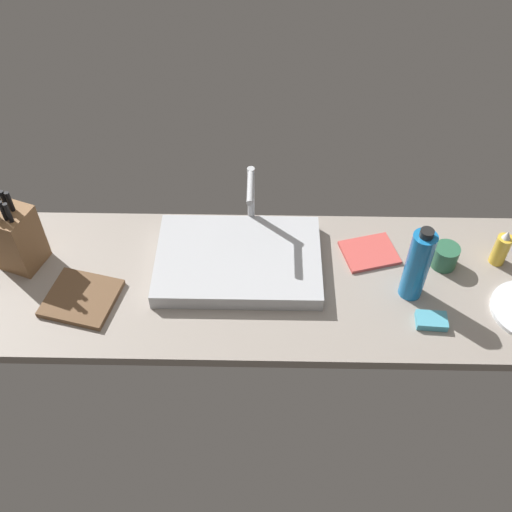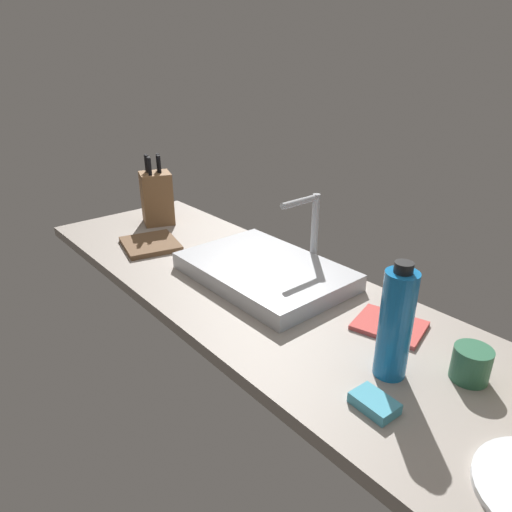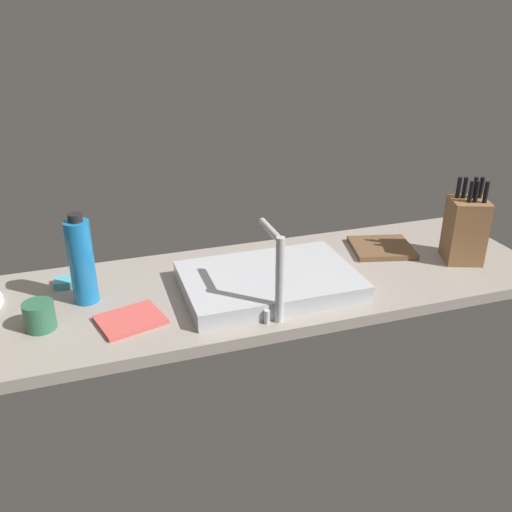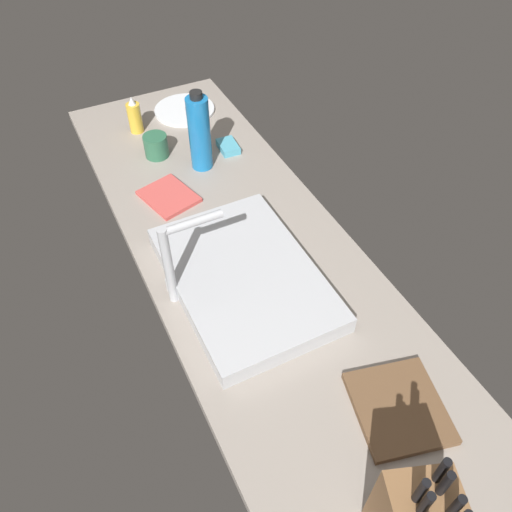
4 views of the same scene
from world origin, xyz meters
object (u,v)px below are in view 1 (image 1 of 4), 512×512
faucet (250,196)px  coffee_mug (444,256)px  soap_bottle (500,249)px  dish_towel (368,252)px  water_bottle (416,265)px  knife_block (15,237)px  dish_sponge (430,321)px  cutting_board (80,298)px  sink_basin (237,260)px

faucet → coffee_mug: faucet is taller
soap_bottle → dish_towel: 40.95cm
dish_towel → water_bottle: bearing=-55.9°
knife_block → dish_sponge: 128.38cm
coffee_mug → dish_towel: bearing=169.8°
faucet → knife_block: size_ratio=0.88×
water_bottle → dish_sponge: water_bottle is taller
faucet → knife_block: knife_block is taller
faucet → dish_sponge: size_ratio=2.77×
knife_block → cutting_board: 28.18cm
dish_towel → faucet: bearing=165.0°
dish_towel → cutting_board: bearing=-167.0°
faucet → dish_towel: (38.51, -10.34, -14.54)cm
dish_sponge → sink_basin: bearing=159.6°
soap_bottle → water_bottle: water_bottle is taller
sink_basin → cutting_board: size_ratio=2.52×
knife_block → dish_sponge: (126.08, -22.10, -9.90)cm
cutting_board → soap_bottle: 131.46cm
water_bottle → soap_bottle: bearing=24.1°
sink_basin → knife_block: (-68.50, 0.73, 8.51)cm
dish_towel → soap_bottle: bearing=-3.5°
cutting_board → water_bottle: 101.10cm
water_bottle → sink_basin: bearing=169.5°
soap_bottle → water_bottle: bearing=-155.9°
soap_bottle → dish_sponge: soap_bottle is taller
soap_bottle → knife_block: bearing=-178.9°
cutting_board → dish_towel: size_ratio=1.22×
sink_basin → dish_sponge: sink_basin is taller
knife_block → dish_towel: (110.82, 5.27, -10.50)cm
dish_towel → knife_block: bearing=-177.3°
soap_bottle → coffee_mug: size_ratio=1.67×
sink_basin → cutting_board: 49.50cm
water_bottle → dish_towel: water_bottle is taller
cutting_board → coffee_mug: bearing=8.4°
water_bottle → coffee_mug: (12.31, 11.66, -8.92)cm
water_bottle → dish_towel: bearing=124.1°
soap_bottle → dish_towel: soap_bottle is taller
faucet → coffee_mug: bearing=-13.3°
knife_block → coffee_mug: 134.05cm
water_bottle → dish_sponge: 16.97cm
cutting_board → coffee_mug: size_ratio=2.53×
sink_basin → faucet: 20.95cm
water_bottle → dish_towel: 22.65cm
cutting_board → dish_towel: bearing=13.0°
sink_basin → dish_towel: sink_basin is taller
dish_towel → coffee_mug: coffee_mug is taller
knife_block → dish_sponge: knife_block is taller
dish_towel → dish_sponge: bearing=-60.9°
dish_sponge → soap_bottle: bearing=44.6°
knife_block → coffee_mug: (133.85, 1.11, -7.25)cm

